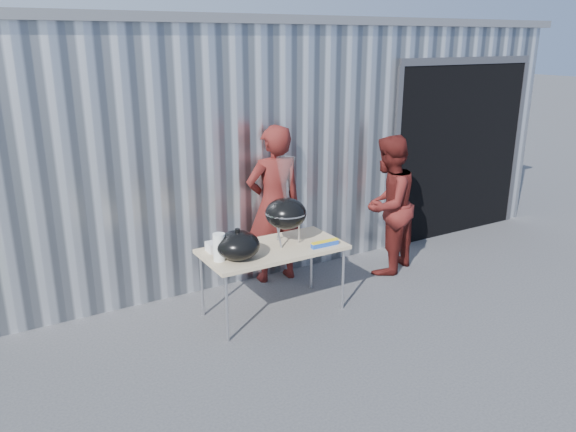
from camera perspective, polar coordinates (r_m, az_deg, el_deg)
ground at (r=5.80m, az=5.62°, el=-11.86°), size 80.00×80.00×0.00m
building at (r=9.58m, az=-6.03°, el=9.65°), size 8.20×6.20×3.10m
folding_table at (r=5.91m, az=-1.53°, el=-3.57°), size 1.50×0.75×0.75m
kettle_grill at (r=5.87m, az=-0.23°, el=1.01°), size 0.44×0.44×0.94m
grill_lid at (r=5.57m, az=-5.12°, el=-2.97°), size 0.44×0.44×0.32m
paper_towels at (r=5.55m, az=-7.01°, el=-3.17°), size 0.12×0.12×0.28m
white_tub at (r=5.83m, az=-7.26°, el=-3.08°), size 0.20×0.15×0.10m
foil_box at (r=5.93m, az=3.76°, el=-2.81°), size 0.32×0.05×0.06m
person_cook at (r=6.69m, az=-1.40°, el=1.17°), size 0.73×0.52×1.91m
person_bystander at (r=7.07m, az=10.08°, el=1.09°), size 1.04×0.94×1.74m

